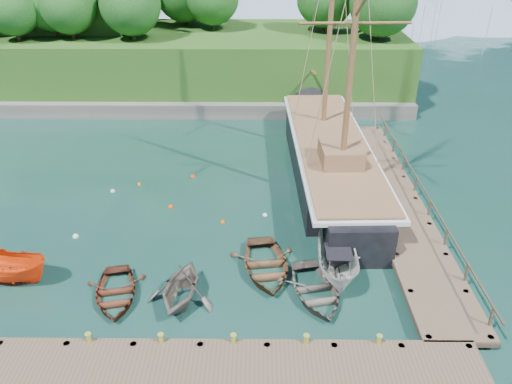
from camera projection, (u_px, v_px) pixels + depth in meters
ground at (200, 276)px, 25.42m from camera, size 160.00×160.00×0.00m
dock_near at (232, 372)px, 19.52m from camera, size 20.00×3.20×1.10m
dock_east at (394, 200)px, 31.23m from camera, size 3.20×24.00×1.10m
bollard_0 at (92, 352)px, 21.00m from camera, size 0.26×0.26×0.45m
bollard_1 at (163, 352)px, 20.98m from camera, size 0.26×0.26×0.45m
bollard_2 at (234, 353)px, 20.96m from camera, size 0.26×0.26×0.45m
bollard_3 at (305, 353)px, 20.93m from camera, size 0.26×0.26×0.45m
bollard_4 at (377, 354)px, 20.91m from camera, size 0.26×0.26×0.45m
rowboat_0 at (116, 298)px, 23.94m from camera, size 3.66×4.56×0.84m
rowboat_1 at (182, 300)px, 23.79m from camera, size 3.83×4.26×2.00m
rowboat_2 at (266, 271)px, 25.74m from camera, size 4.06×5.23×0.99m
rowboat_3 at (315, 296)px, 24.09m from camera, size 4.01×4.99×0.92m
motorboat_orange at (10, 280)px, 25.11m from camera, size 4.82×2.61×1.76m
cabin_boat_white at (336, 274)px, 25.53m from camera, size 2.18×5.31×2.02m
schooner at (330, 161)px, 34.58m from camera, size 5.63×27.54×20.18m
mooring_buoy_0 at (76, 237)px, 28.46m from camera, size 0.35×0.35×0.35m
mooring_buoy_1 at (171, 207)px, 31.32m from camera, size 0.34×0.34×0.34m
mooring_buoy_2 at (223, 222)px, 29.80m from camera, size 0.29×0.29×0.29m
mooring_buoy_3 at (265, 215)px, 30.48m from camera, size 0.29×0.29×0.29m
mooring_buoy_4 at (139, 185)px, 33.94m from camera, size 0.28×0.28×0.28m
mooring_buoy_5 at (193, 177)px, 34.94m from camera, size 0.35×0.35×0.35m
mooring_buoy_6 at (113, 192)px, 33.09m from camera, size 0.32×0.32×0.32m
mooring_buoy_7 at (264, 241)px, 28.10m from camera, size 0.36×0.36×0.36m
headland at (102, 34)px, 50.17m from camera, size 51.00×19.31×12.90m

